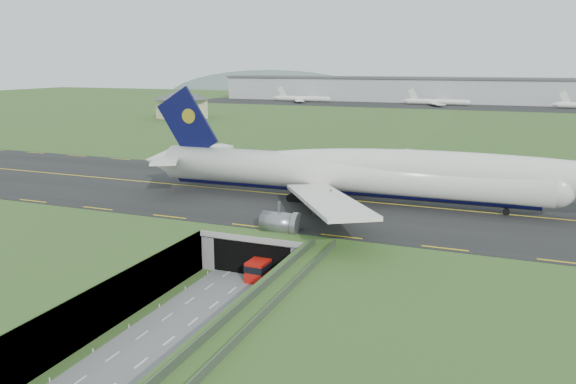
% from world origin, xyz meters
% --- Properties ---
extents(ground, '(900.00, 900.00, 0.00)m').
position_xyz_m(ground, '(0.00, 0.00, 0.00)').
color(ground, '#375823').
rests_on(ground, ground).
extents(airfield_deck, '(800.00, 800.00, 6.00)m').
position_xyz_m(airfield_deck, '(0.00, 0.00, 3.00)').
color(airfield_deck, gray).
rests_on(airfield_deck, ground).
extents(trench_road, '(12.00, 75.00, 0.20)m').
position_xyz_m(trench_road, '(0.00, -7.50, 0.10)').
color(trench_road, slate).
rests_on(trench_road, ground).
extents(taxiway, '(800.00, 44.00, 0.18)m').
position_xyz_m(taxiway, '(0.00, 33.00, 6.09)').
color(taxiway, black).
rests_on(taxiway, airfield_deck).
extents(tunnel_portal, '(17.00, 22.30, 6.00)m').
position_xyz_m(tunnel_portal, '(0.00, 16.71, 3.33)').
color(tunnel_portal, gray).
rests_on(tunnel_portal, ground).
extents(guideway, '(3.00, 53.00, 7.05)m').
position_xyz_m(guideway, '(11.00, -19.11, 5.32)').
color(guideway, '#A8A8A3').
rests_on(guideway, ground).
extents(jumbo_jet, '(94.53, 60.87, 20.14)m').
position_xyz_m(jumbo_jet, '(12.88, 32.07, 11.42)').
color(jumbo_jet, silver).
rests_on(jumbo_jet, ground).
extents(shuttle_tram, '(3.04, 7.36, 2.97)m').
position_xyz_m(shuttle_tram, '(1.86, 8.37, 1.64)').
color(shuttle_tram, red).
rests_on(shuttle_tram, ground).
extents(service_building, '(31.29, 31.29, 12.92)m').
position_xyz_m(service_building, '(-101.94, 152.58, 13.65)').
color(service_building, '#C8BD91').
rests_on(service_building, ground).
extents(cargo_terminal, '(320.00, 67.00, 15.60)m').
position_xyz_m(cargo_terminal, '(-0.08, 299.41, 13.96)').
color(cargo_terminal, '#B2B2B2').
rests_on(cargo_terminal, ground).
extents(distant_hills, '(700.00, 91.00, 60.00)m').
position_xyz_m(distant_hills, '(64.38, 430.00, -4.00)').
color(distant_hills, slate).
rests_on(distant_hills, ground).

